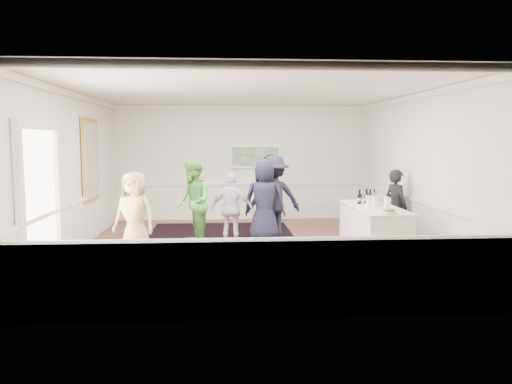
{
  "coord_description": "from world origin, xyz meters",
  "views": [
    {
      "loc": [
        -0.55,
        -10.02,
        2.24
      ],
      "look_at": [
        0.16,
        0.2,
        1.17
      ],
      "focal_mm": 35.0,
      "sensor_mm": 36.0,
      "label": 1
    }
  ],
  "objects": [
    {
      "name": "ice_bucket",
      "position": [
        2.55,
        -0.29,
        1.05
      ],
      "size": [
        0.26,
        0.26,
        0.25
      ],
      "primitive_type": "cylinder",
      "color": "silver",
      "rests_on": "serving_table"
    },
    {
      "name": "mirror",
      "position": [
        -3.45,
        1.3,
        1.8
      ],
      "size": [
        0.05,
        1.25,
        1.85
      ],
      "color": "gold",
      "rests_on": "wall_left"
    },
    {
      "name": "ceiling",
      "position": [
        0.0,
        0.0,
        3.2
      ],
      "size": [
        7.0,
        8.0,
        0.02
      ],
      "primitive_type": "cube",
      "color": "white",
      "rests_on": "wall_back"
    },
    {
      "name": "wall_back",
      "position": [
        0.0,
        4.0,
        1.6
      ],
      "size": [
        7.0,
        0.02,
        3.2
      ],
      "primitive_type": "cube",
      "color": "white",
      "rests_on": "floor"
    },
    {
      "name": "wall_right",
      "position": [
        3.5,
        0.0,
        1.6
      ],
      "size": [
        0.02,
        8.0,
        3.2
      ],
      "primitive_type": "cube",
      "color": "white",
      "rests_on": "floor"
    },
    {
      "name": "landscape_painting",
      "position": [
        0.4,
        3.95,
        1.78
      ],
      "size": [
        1.44,
        0.06,
        0.66
      ],
      "color": "white",
      "rests_on": "wall_back"
    },
    {
      "name": "doorway",
      "position": [
        -3.45,
        -1.9,
        1.42
      ],
      "size": [
        0.1,
        1.78,
        2.56
      ],
      "color": "white",
      "rests_on": "wall_left"
    },
    {
      "name": "guest_dark_a",
      "position": [
        0.63,
        1.13,
        0.94
      ],
      "size": [
        1.29,
        0.83,
        1.88
      ],
      "primitive_type": "imported",
      "rotation": [
        0.0,
        0.0,
        3.25
      ],
      "color": "black",
      "rests_on": "floor"
    },
    {
      "name": "guest_tan",
      "position": [
        -2.18,
        -0.66,
        0.83
      ],
      "size": [
        0.93,
        0.75,
        1.66
      ],
      "primitive_type": "imported",
      "rotation": [
        0.0,
        0.0,
        -0.31
      ],
      "color": "tan",
      "rests_on": "floor"
    },
    {
      "name": "floor",
      "position": [
        0.0,
        0.0,
        0.0
      ],
      "size": [
        8.0,
        8.0,
        0.0
      ],
      "primitive_type": "plane",
      "color": "brown",
      "rests_on": "ground"
    },
    {
      "name": "bartender",
      "position": [
        3.2,
        0.39,
        0.81
      ],
      "size": [
        0.59,
        0.69,
        1.61
      ],
      "primitive_type": "imported",
      "rotation": [
        0.0,
        0.0,
        1.98
      ],
      "color": "black",
      "rests_on": "floor"
    },
    {
      "name": "area_rug",
      "position": [
        -0.58,
        1.03,
        0.01
      ],
      "size": [
        3.4,
        4.46,
        0.02
      ],
      "primitive_type": "cube",
      "rotation": [
        0.0,
        0.0,
        -0.0
      ],
      "color": "black",
      "rests_on": "floor"
    },
    {
      "name": "wall_left",
      "position": [
        -3.5,
        0.0,
        1.6
      ],
      "size": [
        0.02,
        8.0,
        3.2
      ],
      "primitive_type": "cube",
      "color": "white",
      "rests_on": "floor"
    },
    {
      "name": "nut_bowl",
      "position": [
        2.41,
        -1.46,
        0.97
      ],
      "size": [
        0.27,
        0.27,
        0.07
      ],
      "color": "white",
      "rests_on": "serving_table"
    },
    {
      "name": "guest_dark_b",
      "position": [
        0.61,
        2.26,
        0.94
      ],
      "size": [
        0.81,
        0.69,
        1.88
      ],
      "primitive_type": "imported",
      "rotation": [
        0.0,
        0.0,
        3.56
      ],
      "color": "black",
      "rests_on": "floor"
    },
    {
      "name": "juice_pitchers",
      "position": [
        2.42,
        -0.71,
        1.06
      ],
      "size": [
        0.37,
        0.44,
        0.24
      ],
      "color": "#61AC3D",
      "rests_on": "serving_table"
    },
    {
      "name": "guest_lilac",
      "position": [
        -0.33,
        0.51,
        0.78
      ],
      "size": [
        0.98,
        0.58,
        1.56
      ],
      "primitive_type": "imported",
      "rotation": [
        0.0,
        0.0,
        2.9
      ],
      "color": "silver",
      "rests_on": "floor"
    },
    {
      "name": "wainscoting",
      "position": [
        0.0,
        0.0,
        0.5
      ],
      "size": [
        7.0,
        8.0,
        1.0
      ],
      "primitive_type": null,
      "color": "white",
      "rests_on": "floor"
    },
    {
      "name": "guest_navy",
      "position": [
        0.38,
        0.62,
        0.92
      ],
      "size": [
        1.0,
        0.77,
        1.83
      ],
      "primitive_type": "imported",
      "rotation": [
        0.0,
        0.0,
        2.92
      ],
      "color": "black",
      "rests_on": "floor"
    },
    {
      "name": "wine_bottles",
      "position": [
        2.44,
        0.01,
        1.09
      ],
      "size": [
        0.43,
        0.29,
        0.31
      ],
      "color": "black",
      "rests_on": "serving_table"
    },
    {
      "name": "wall_front",
      "position": [
        0.0,
        -4.0,
        1.6
      ],
      "size": [
        7.0,
        0.02,
        3.2
      ],
      "primitive_type": "cube",
      "color": "white",
      "rests_on": "floor"
    },
    {
      "name": "guest_green",
      "position": [
        -1.16,
        0.57,
        0.92
      ],
      "size": [
        0.93,
        1.06,
        1.84
      ],
      "primitive_type": "imported",
      "rotation": [
        0.0,
        0.0,
        -1.27
      ],
      "color": "#5EB94A",
      "rests_on": "floor"
    },
    {
      "name": "serving_table",
      "position": [
        2.44,
        -0.5,
        0.47
      ],
      "size": [
        0.88,
        2.31,
        0.94
      ],
      "color": "white",
      "rests_on": "floor"
    }
  ]
}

